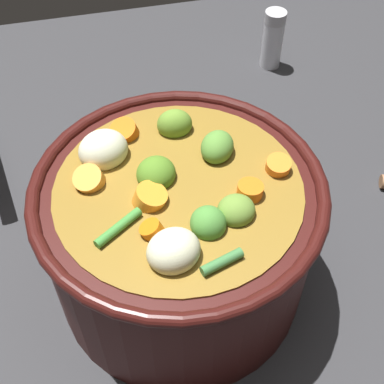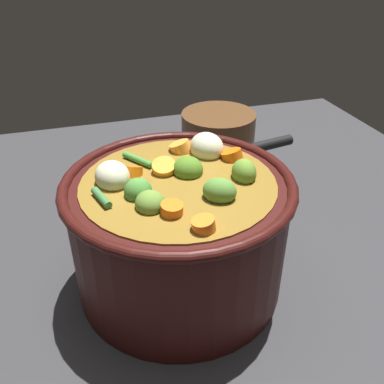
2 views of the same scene
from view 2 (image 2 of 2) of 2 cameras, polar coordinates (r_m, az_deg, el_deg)
ground_plane at (r=0.55m, az=-1.62°, el=-11.87°), size 1.10×1.10×0.00m
cooking_pot at (r=0.50m, az=-1.76°, el=-5.22°), size 0.26×0.26×0.17m
small_saucepan at (r=0.84m, az=3.70°, el=8.05°), size 0.23×0.16×0.08m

